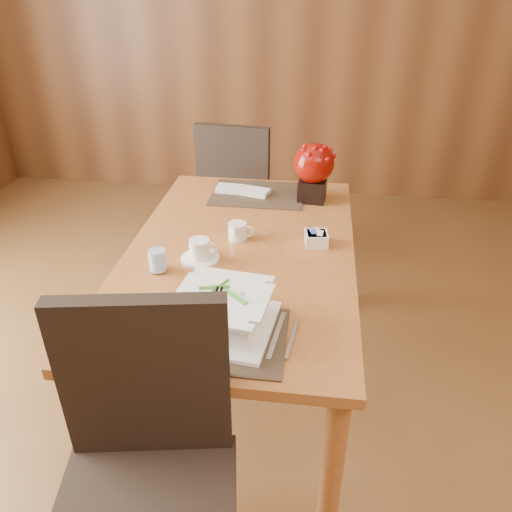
# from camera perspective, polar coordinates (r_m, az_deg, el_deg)

# --- Properties ---
(ground) EXTENTS (6.00, 6.00, 0.00)m
(ground) POSITION_cam_1_polar(r_m,az_deg,el_deg) (2.08, -4.27, -26.28)
(ground) COLOR brown
(ground) RESTS_ON ground
(back_wall) EXTENTS (5.00, 0.02, 2.80)m
(back_wall) POSITION_cam_1_polar(r_m,az_deg,el_deg) (4.13, 3.77, 25.71)
(back_wall) COLOR brown
(back_wall) RESTS_ON ground
(dining_table) EXTENTS (0.90, 1.50, 0.75)m
(dining_table) POSITION_cam_1_polar(r_m,az_deg,el_deg) (2.04, -1.74, -1.55)
(dining_table) COLOR #A2602D
(dining_table) RESTS_ON ground
(placemat_near) EXTENTS (0.45, 0.33, 0.01)m
(placemat_near) POSITION_cam_1_polar(r_m,az_deg,el_deg) (1.55, -4.98, -9.14)
(placemat_near) COLOR black
(placemat_near) RESTS_ON dining_table
(placemat_far) EXTENTS (0.45, 0.33, 0.01)m
(placemat_far) POSITION_cam_1_polar(r_m,az_deg,el_deg) (2.48, 0.19, 7.10)
(placemat_far) COLOR black
(placemat_far) RESTS_ON dining_table
(soup_setting) EXTENTS (0.34, 0.34, 0.13)m
(soup_setting) POSITION_cam_1_polar(r_m,az_deg,el_deg) (1.54, -3.84, -6.40)
(soup_setting) COLOR white
(soup_setting) RESTS_ON dining_table
(coffee_cup) EXTENTS (0.15, 0.15, 0.08)m
(coffee_cup) POSITION_cam_1_polar(r_m,az_deg,el_deg) (1.92, -6.44, 0.56)
(coffee_cup) COLOR white
(coffee_cup) RESTS_ON dining_table
(water_glass) EXTENTS (0.07, 0.07, 0.16)m
(water_glass) POSITION_cam_1_polar(r_m,az_deg,el_deg) (1.85, -11.28, 0.47)
(water_glass) COLOR silver
(water_glass) RESTS_ON dining_table
(creamer_jug) EXTENTS (0.11, 0.11, 0.07)m
(creamer_jug) POSITION_cam_1_polar(r_m,az_deg,el_deg) (2.05, -2.13, 2.87)
(creamer_jug) COLOR white
(creamer_jug) RESTS_ON dining_table
(sugar_caddy) EXTENTS (0.10, 0.10, 0.05)m
(sugar_caddy) POSITION_cam_1_polar(r_m,az_deg,el_deg) (2.03, 6.90, 1.98)
(sugar_caddy) COLOR white
(sugar_caddy) RESTS_ON dining_table
(berry_decor) EXTENTS (0.19, 0.19, 0.28)m
(berry_decor) POSITION_cam_1_polar(r_m,az_deg,el_deg) (2.38, 6.60, 9.90)
(berry_decor) COLOR black
(berry_decor) RESTS_ON dining_table
(napkins_far) EXTENTS (0.28, 0.14, 0.02)m
(napkins_far) POSITION_cam_1_polar(r_m,az_deg,el_deg) (2.48, -1.33, 7.50)
(napkins_far) COLOR silver
(napkins_far) RESTS_ON dining_table
(bread_plate) EXTENTS (0.19, 0.19, 0.01)m
(bread_plate) POSITION_cam_1_polar(r_m,az_deg,el_deg) (1.59, -16.48, -9.22)
(bread_plate) COLOR white
(bread_plate) RESTS_ON dining_table
(near_chair) EXTENTS (0.55, 0.56, 1.03)m
(near_chair) POSITION_cam_1_polar(r_m,az_deg,el_deg) (1.47, -12.48, -22.23)
(near_chair) COLOR black
(near_chair) RESTS_ON ground
(far_chair) EXTENTS (0.49, 0.50, 0.97)m
(far_chair) POSITION_cam_1_polar(r_m,az_deg,el_deg) (3.09, -2.03, 7.70)
(far_chair) COLOR black
(far_chair) RESTS_ON ground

